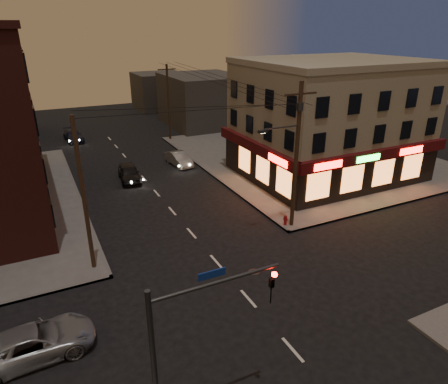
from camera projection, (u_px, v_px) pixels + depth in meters
ground at (248, 299)px, 21.01m from camera, size 120.00×120.00×0.00m
sidewalk_ne at (306, 155)px, 44.05m from camera, size 24.00×28.00×0.15m
pizza_building at (329, 119)px, 36.56m from camera, size 15.85×12.85×10.50m
bg_building_ne_a at (203, 100)px, 56.83m from camera, size 10.00×12.00×7.00m
bg_building_ne_b at (160, 91)px, 67.80m from camera, size 8.00×8.00×6.00m
utility_pole_main at (295, 149)px, 26.32m from camera, size 4.20×0.44×10.00m
utility_pole_far at (169, 103)px, 48.48m from camera, size 0.26×0.26×9.00m
utility_pole_west at (84, 197)px, 21.83m from camera, size 0.24×0.24×9.00m
traffic_signal at (185, 341)px, 12.50m from camera, size 4.49×0.32×6.47m
suv_cross at (34, 343)px, 17.14m from camera, size 5.18×2.57×1.41m
sedan_near at (129, 173)px, 36.76m from camera, size 2.20×4.53×1.49m
sedan_mid at (179, 159)px, 40.85m from camera, size 1.82×4.26×1.36m
sedan_far at (73, 136)px, 49.48m from camera, size 2.22×4.76×1.34m
fire_hydrant at (285, 219)px, 28.38m from camera, size 0.34×0.34×0.74m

